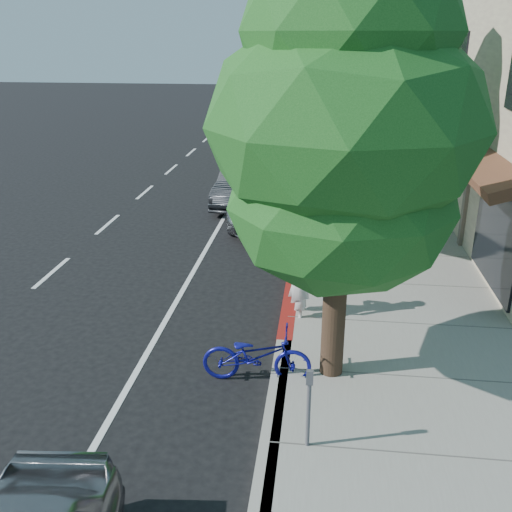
# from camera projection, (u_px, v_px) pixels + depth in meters

# --- Properties ---
(ground) EXTENTS (120.00, 120.00, 0.00)m
(ground) POSITION_uv_depth(u_px,v_px,m) (288.00, 323.00, 12.10)
(ground) COLOR black
(ground) RESTS_ON ground
(sidewalk) EXTENTS (4.60, 56.00, 0.15)m
(sidewalk) POSITION_uv_depth(u_px,v_px,m) (371.00, 213.00, 19.22)
(sidewalk) COLOR gray
(sidewalk) RESTS_ON ground
(curb) EXTENTS (0.30, 56.00, 0.15)m
(curb) POSITION_uv_depth(u_px,v_px,m) (303.00, 211.00, 19.47)
(curb) COLOR #9E998E
(curb) RESTS_ON ground
(curb_red_segment) EXTENTS (0.32, 4.00, 0.15)m
(curb_red_segment) POSITION_uv_depth(u_px,v_px,m) (291.00, 299.00, 13.00)
(curb_red_segment) COLOR maroon
(curb_red_segment) RESTS_ON ground
(street_tree_0) EXTENTS (4.27, 4.27, 7.04)m
(street_tree_0) POSITION_uv_depth(u_px,v_px,m) (344.00, 132.00, 8.57)
(street_tree_0) COLOR black
(street_tree_0) RESTS_ON ground
(street_tree_1) EXTENTS (4.28, 4.28, 8.12)m
(street_tree_1) POSITION_uv_depth(u_px,v_px,m) (340.00, 58.00, 13.82)
(street_tree_1) COLOR black
(street_tree_1) RESTS_ON ground
(street_tree_2) EXTENTS (4.28, 4.28, 7.44)m
(street_tree_2) POSITION_uv_depth(u_px,v_px,m) (336.00, 67.00, 19.55)
(street_tree_2) COLOR black
(street_tree_2) RESTS_ON ground
(street_tree_3) EXTENTS (5.06, 5.06, 8.45)m
(street_tree_3) POSITION_uv_depth(u_px,v_px,m) (335.00, 45.00, 24.89)
(street_tree_3) COLOR black
(street_tree_3) RESTS_ON ground
(street_tree_4) EXTENTS (4.48, 4.48, 7.78)m
(street_tree_4) POSITION_uv_depth(u_px,v_px,m) (334.00, 51.00, 30.57)
(street_tree_4) COLOR black
(street_tree_4) RESTS_ON ground
(street_tree_5) EXTENTS (4.79, 4.79, 7.92)m
(street_tree_5) POSITION_uv_depth(u_px,v_px,m) (333.00, 47.00, 36.11)
(street_tree_5) COLOR black
(street_tree_5) RESTS_ON ground
(cyclist) EXTENTS (0.71, 0.85, 1.98)m
(cyclist) POSITION_uv_depth(u_px,v_px,m) (301.00, 277.00, 11.89)
(cyclist) COLOR silver
(cyclist) RESTS_ON ground
(bicycle) EXTENTS (1.93, 0.73, 1.00)m
(bicycle) POSITION_uv_depth(u_px,v_px,m) (257.00, 355.00, 9.92)
(bicycle) COLOR #14148D
(bicycle) RESTS_ON ground
(silver_suv) EXTENTS (2.85, 5.98, 1.65)m
(silver_suv) POSITION_uv_depth(u_px,v_px,m) (277.00, 195.00, 18.56)
(silver_suv) COLOR #A5A5AA
(silver_suv) RESTS_ON ground
(dark_sedan) EXTENTS (1.78, 4.38, 1.41)m
(dark_sedan) POSITION_uv_depth(u_px,v_px,m) (243.00, 184.00, 20.41)
(dark_sedan) COLOR #222427
(dark_sedan) RESTS_ON ground
(white_pickup) EXTENTS (2.21, 5.03, 1.44)m
(white_pickup) POSITION_uv_depth(u_px,v_px,m) (287.00, 133.00, 30.85)
(white_pickup) COLOR silver
(white_pickup) RESTS_ON ground
(dark_suv_far) EXTENTS (2.26, 4.95, 1.64)m
(dark_suv_far) POSITION_uv_depth(u_px,v_px,m) (305.00, 125.00, 32.55)
(dark_suv_far) COLOR black
(dark_suv_far) RESTS_ON ground
(pedestrian) EXTENTS (0.87, 0.69, 1.76)m
(pedestrian) POSITION_uv_depth(u_px,v_px,m) (386.00, 167.00, 21.45)
(pedestrian) COLOR black
(pedestrian) RESTS_ON sidewalk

